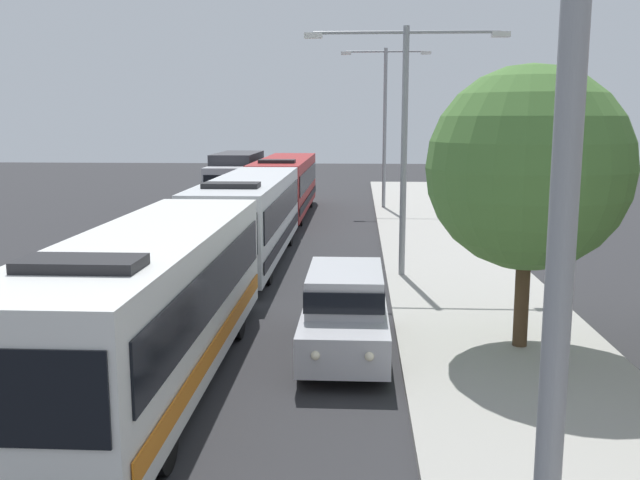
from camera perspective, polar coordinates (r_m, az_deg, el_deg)
bus_lead at (r=13.99m, az=-13.49°, el=-4.90°), size 2.58×11.06×3.21m
bus_second_in_line at (r=25.71m, az=-5.75°, el=1.99°), size 2.58×11.84×3.21m
bus_middle at (r=37.98m, az=-2.85°, el=4.57°), size 2.58×12.32×3.21m
white_suv at (r=15.62m, az=2.05°, el=-5.57°), size 1.86×4.94×1.90m
box_truck_oncoming at (r=41.93m, az=-6.85°, el=5.04°), size 2.35×7.89×3.15m
streetlamp_near at (r=5.12m, az=19.73°, el=11.89°), size 5.18×0.28×8.76m
streetlamp_mid at (r=22.59m, az=6.88°, el=9.37°), size 6.33×0.28×7.86m
streetlamp_far at (r=40.21m, az=5.29°, el=10.22°), size 4.97×0.28×8.88m
roadside_tree at (r=15.83m, az=16.56°, el=5.60°), size 4.42×4.42×6.19m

